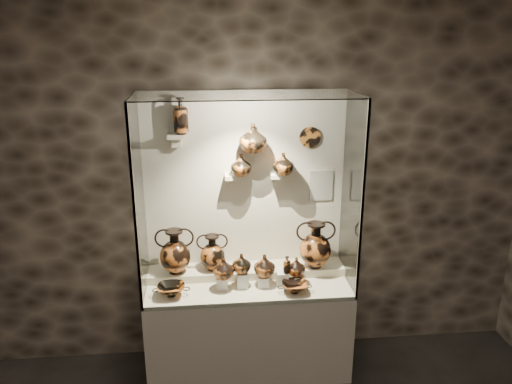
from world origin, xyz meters
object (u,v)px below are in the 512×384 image
Objects in this scene: lekythos_small at (287,264)px; kylix_left at (171,289)px; lekythos_tall at (181,114)px; ovoid_vase_a at (241,165)px; jug_b at (241,263)px; jug_c at (264,265)px; amphora_right at (315,245)px; jug_e at (296,266)px; kylix_right at (295,286)px; ovoid_vase_b at (253,138)px; amphora_left at (175,251)px; jug_a at (224,268)px; ovoid_vase_c at (283,164)px; amphora_mid at (212,252)px.

kylix_left is at bearing -168.99° from lekythos_small.
lekythos_tall is 1.79× the size of ovoid_vase_a.
lekythos_small is 0.95m from kylix_left.
jug_c is (0.19, 0.00, -0.03)m from jug_b.
jug_c is at bearing -167.87° from amphora_right.
jug_b is 0.46m from jug_e.
jug_e is 0.95× the size of lekythos_small.
ovoid_vase_a reaches higher than lekythos_small.
kylix_right is at bearing -45.05° from jug_c.
ovoid_vase_b is at bearing 143.04° from lekythos_small.
amphora_left is 1.21× the size of lekythos_tall.
ovoid_vase_b reaches higher than ovoid_vase_a.
lekythos_tall reaches higher than jug_e.
jug_a reaches higher than kylix_right.
ovoid_vase_c is (0.94, 0.34, 0.92)m from kylix_left.
ovoid_vase_b is at bearing 95.61° from jug_c.
jug_a is 0.52m from lekythos_small.
jug_c is 0.85m from ovoid_vase_a.
ovoid_vase_b reaches higher than jug_a.
jug_a is (-0.79, -0.19, -0.08)m from amphora_right.
amphora_mid reaches higher than lekythos_small.
ovoid_vase_a is at bearing 149.30° from lekythos_small.
ovoid_vase_b is (0.26, 0.24, 1.01)m from jug_a.
amphora_mid is 0.48m from kylix_left.
ovoid_vase_c is at bearing 39.72° from jug_c.
jug_c is at bearing -18.87° from amphora_left.
ovoid_vase_a is at bearing 12.07° from lekythos_tall.
lekythos_small is at bearing -22.69° from jug_c.
kylix_right is (-0.23, -0.30, -0.22)m from amphora_right.
amphora_right is 0.82m from jug_a.
lekythos_tall is at bearing 135.49° from jug_b.
ovoid_vase_c reaches higher than ovoid_vase_a.
ovoid_vase_a is 0.98× the size of ovoid_vase_c.
jug_e is at bearing -13.29° from jug_c.
amphora_mid is (0.31, 0.02, -0.04)m from amphora_left.
kylix_left is at bearing -101.23° from amphora_left.
kylix_left is at bearing -175.33° from amphora_right.
amphora_left is 1.16m from ovoid_vase_c.
amphora_left is at bearing 161.39° from ovoid_vase_c.
amphora_left is 1.22× the size of amphora_mid.
ovoid_vase_a is at bearing 1.13° from amphora_left.
jug_b is 0.80m from ovoid_vase_a.
amphora_left is 1.14m from lekythos_tall.
amphora_right reaches higher than jug_a.
jug_e is at bearing 4.08° from jug_a.
amphora_mid reaches higher than jug_b.
jug_c is at bearing -75.99° from ovoid_vase_a.
jug_e is at bearing -50.10° from ovoid_vase_a.
ovoid_vase_a reaches higher than amphora_mid.
jug_c is 1.04m from ovoid_vase_b.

